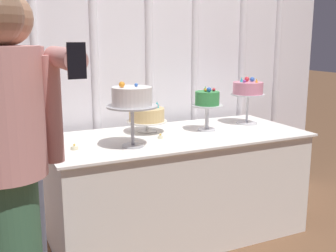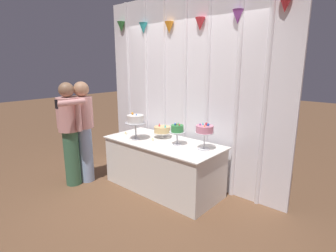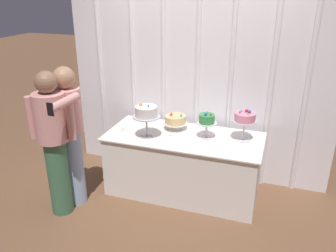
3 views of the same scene
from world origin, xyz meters
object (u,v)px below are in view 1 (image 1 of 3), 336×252
Objects in this scene: cake_table at (177,185)px; cake_display_midleft at (147,116)px; cake_display_rightmost at (248,91)px; tealight_far_left at (74,148)px; guest_man_dark_suit at (7,173)px; cake_display_midright at (207,101)px; tealight_near_left at (160,137)px; guest_girl_blue_dress at (16,153)px; cake_display_leftmost at (132,99)px.

cake_display_midleft is at bearing 134.11° from cake_table.
cake_display_rightmost reaches higher than tealight_far_left.
cake_display_rightmost is 0.23× the size of guest_man_dark_suit.
cake_table is 5.61× the size of cake_display_midright.
cake_table is 0.64m from cake_display_midright.
guest_girl_blue_dress reaches higher than tealight_near_left.
cake_display_midleft is at bearing 175.46° from cake_display_rightmost.
guest_man_dark_suit is at bearing -143.29° from tealight_near_left.
cake_display_rightmost is at bearing 10.74° from tealight_near_left.
cake_display_midright is 1.02m from tealight_far_left.
cake_table is at bearing 6.59° from tealight_far_left.
cake_table is at bearing -45.89° from cake_display_midleft.
cake_display_rightmost is (0.82, -0.06, 0.14)m from cake_display_midleft.
cake_display_midleft is at bearing 39.05° from guest_girl_blue_dress.
cake_display_rightmost reaches higher than cake_display_midright.
cake_display_midright is at bearing 5.70° from cake_table.
tealight_far_left is 0.86m from guest_man_dark_suit.
cake_display_rightmost is 2.05m from guest_man_dark_suit.
cake_table is 1.37m from guest_girl_blue_dress.
guest_man_dark_suit is at bearing -140.41° from cake_display_leftmost.
cake_display_leftmost is at bearing 31.38° from guest_girl_blue_dress.
cake_display_leftmost reaches higher than tealight_far_left.
cake_display_leftmost is 0.68m from cake_display_midright.
cake_display_rightmost is at bearing -4.54° from cake_display_midleft.
tealight_far_left is 0.03× the size of guest_girl_blue_dress.
cake_display_leftmost reaches higher than tealight_near_left.
guest_girl_blue_dress is at bearing -151.22° from cake_table.
cake_table is 0.42m from tealight_near_left.
cake_display_leftmost is 1.27× the size of cake_display_midright.
cake_display_midleft is 0.90× the size of cake_display_midright.
tealight_near_left is (-0.15, -0.06, 0.38)m from cake_table.
tealight_far_left is at bearing 59.27° from guest_man_dark_suit.
cake_display_leftmost is 1.02m from guest_man_dark_suit.
tealight_near_left is at bearing 2.83° from tealight_far_left.
guest_man_dark_suit is at bearing -153.49° from cake_display_rightmost.
cake_display_leftmost reaches higher than cake_display_rightmost.
guest_man_dark_suit is (-1.02, -0.76, 0.13)m from tealight_near_left.
cake_table is 4.94× the size of cake_display_rightmost.
cake_display_rightmost is at bearing 7.47° from tealight_far_left.
guest_man_dark_suit is (-0.43, -0.73, 0.13)m from tealight_far_left.
cake_display_leftmost reaches higher than cake_display_midleft.
guest_man_dark_suit is (-1.83, -0.91, -0.12)m from cake_display_rightmost.
tealight_far_left is (-0.34, 0.09, -0.29)m from cake_display_leftmost.
cake_table is 1.13× the size of guest_man_dark_suit.
tealight_near_left is at bearing -159.74° from cake_table.
tealight_far_left is (-0.74, -0.08, 0.38)m from cake_table.
guest_girl_blue_dress reaches higher than tealight_far_left.
guest_man_dark_suit is (-0.78, -0.64, -0.16)m from cake_display_leftmost.
cake_display_midleft is 1.41m from guest_man_dark_suit.
cake_display_leftmost is 0.25× the size of guest_girl_blue_dress.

